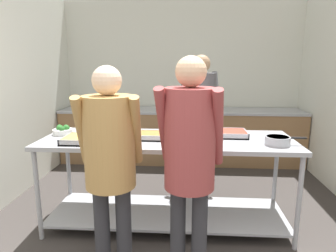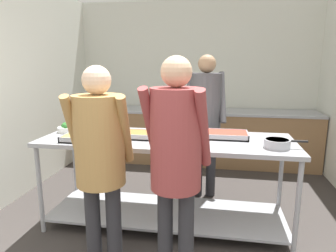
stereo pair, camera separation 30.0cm
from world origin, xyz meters
name	(u,v)px [view 2 (the right image)]	position (x,y,z in m)	size (l,w,h in m)	color
wall_rear	(195,81)	(0.00, 4.13, 1.32)	(4.08, 0.06, 2.65)	silver
wall_left	(8,90)	(-2.01, 2.06, 1.32)	(0.06, 4.25, 2.65)	silver
back_counter	(193,136)	(0.00, 3.76, 0.44)	(3.92, 0.65, 0.88)	olive
serving_counter	(166,167)	(-0.08, 1.73, 0.62)	(2.44, 0.82, 0.91)	#9EA0A8
broccoli_bowl	(67,128)	(-1.16, 1.81, 0.95)	(0.20, 0.20, 0.10)	silver
serving_tray_vegetables	(89,137)	(-0.79, 1.53, 0.94)	(0.48, 0.32, 0.05)	#9EA0A8
serving_tray_greens	(145,135)	(-0.29, 1.72, 0.94)	(0.45, 0.26, 0.05)	#9EA0A8
plate_stack	(186,132)	(0.09, 1.91, 0.94)	(0.26, 0.26, 0.06)	white
serving_tray_roast	(225,135)	(0.48, 1.86, 0.94)	(0.45, 0.30, 0.05)	#9EA0A8
sauce_pan	(277,143)	(0.92, 1.55, 0.95)	(0.36, 0.22, 0.08)	#9EA0A8
guest_serving_left	(100,150)	(-0.45, 0.96, 0.99)	(0.49, 0.37, 1.62)	#2D2D33
guest_serving_right	(176,151)	(0.13, 0.90, 1.04)	(0.49, 0.38, 1.68)	#2D2D33
cook_behind_counter	(206,111)	(0.26, 2.47, 1.07)	(0.50, 0.39, 1.73)	#2D2D33
water_bottle	(178,103)	(-0.24, 3.72, 1.00)	(0.08, 0.08, 0.26)	brown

